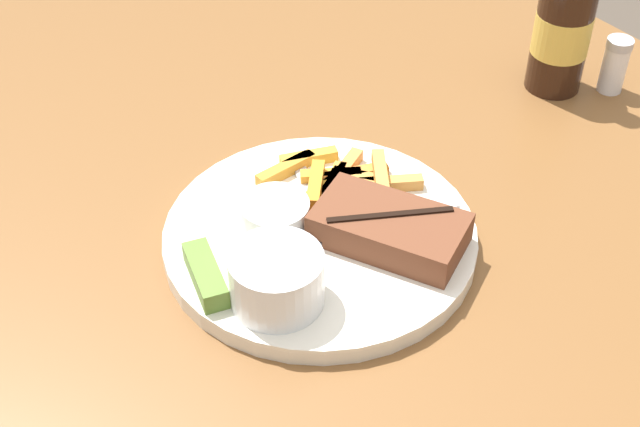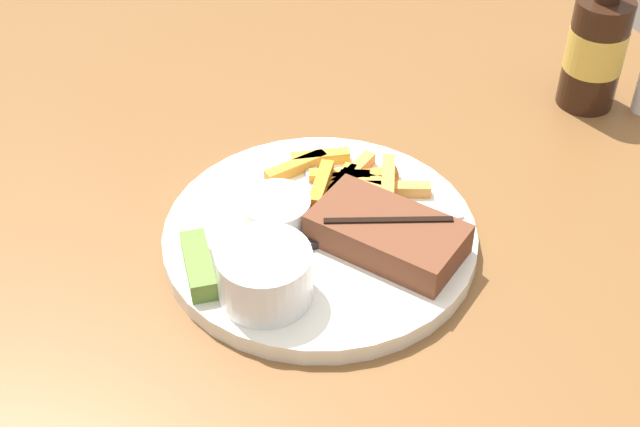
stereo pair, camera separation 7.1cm
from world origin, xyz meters
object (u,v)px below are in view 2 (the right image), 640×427
at_px(dinner_plate, 320,237).
at_px(coleslaw_cup, 265,272).
at_px(dipping_sauce_cup, 276,210).
at_px(pickle_spear, 200,267).
at_px(knife_utensil, 359,232).
at_px(steak_portion, 387,234).
at_px(beer_bottle, 596,46).
at_px(fork_utensil, 312,177).

relative_size(dinner_plate, coleslaw_cup, 3.62).
bearing_deg(dinner_plate, dipping_sauce_cup, -132.88).
height_order(pickle_spear, knife_utensil, pickle_spear).
xyz_separation_m(dinner_plate, pickle_spear, (0.00, -0.12, 0.02)).
xyz_separation_m(steak_portion, beer_bottle, (-0.11, 0.33, 0.04)).
bearing_deg(dinner_plate, coleslaw_cup, -57.28).
bearing_deg(coleslaw_cup, knife_utensil, 105.09).
distance_m(steak_portion, fork_utensil, 0.12).
relative_size(dinner_plate, steak_portion, 1.90).
height_order(dipping_sauce_cup, fork_utensil, dipping_sauce_cup).
bearing_deg(beer_bottle, coleslaw_cup, -75.44).
relative_size(coleslaw_cup, fork_utensil, 0.62).
distance_m(dipping_sauce_cup, fork_utensil, 0.07).
distance_m(steak_portion, beer_bottle, 0.35).
bearing_deg(fork_utensil, knife_utensil, 22.60).
bearing_deg(beer_bottle, knife_utensil, -75.61).
height_order(dipping_sauce_cup, knife_utensil, dipping_sauce_cup).
bearing_deg(knife_utensil, steak_portion, -51.65).
distance_m(pickle_spear, knife_utensil, 0.15).
distance_m(steak_portion, dipping_sauce_cup, 0.10).
bearing_deg(steak_portion, pickle_spear, -105.60).
relative_size(steak_portion, beer_bottle, 0.75).
height_order(steak_portion, beer_bottle, beer_bottle).
distance_m(dinner_plate, steak_portion, 0.07).
distance_m(dinner_plate, knife_utensil, 0.04).
distance_m(steak_portion, pickle_spear, 0.17).
bearing_deg(fork_utensil, dipping_sauce_cup, -32.31).
bearing_deg(beer_bottle, dinner_plate, -79.87).
bearing_deg(pickle_spear, fork_utensil, 116.04).
bearing_deg(pickle_spear, coleslaw_cup, 39.26).
bearing_deg(steak_portion, fork_utensil, -173.42).
bearing_deg(steak_portion, beer_bottle, 109.02).
distance_m(knife_utensil, beer_bottle, 0.36).
relative_size(pickle_spear, beer_bottle, 0.37).
bearing_deg(knife_utensil, beer_bottle, 25.38).
bearing_deg(coleslaw_cup, dinner_plate, 122.72).
xyz_separation_m(pickle_spear, knife_utensil, (0.02, 0.15, -0.01)).
bearing_deg(dipping_sauce_cup, pickle_spear, -71.00).
distance_m(coleslaw_cup, beer_bottle, 0.47).
bearing_deg(fork_utensil, pickle_spear, -41.46).
height_order(pickle_spear, fork_utensil, pickle_spear).
height_order(coleslaw_cup, beer_bottle, beer_bottle).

